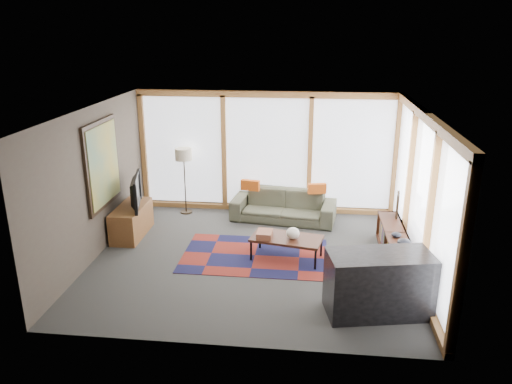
# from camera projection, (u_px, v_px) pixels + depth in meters

# --- Properties ---
(ground) EXTENTS (5.50, 5.50, 0.00)m
(ground) POSITION_uv_depth(u_px,v_px,m) (253.00, 259.00, 8.70)
(ground) COLOR #2D2C2A
(ground) RESTS_ON ground
(room_envelope) EXTENTS (5.52, 5.02, 2.62)m
(room_envelope) POSITION_uv_depth(u_px,v_px,m) (285.00, 166.00, 8.69)
(room_envelope) COLOR #40352E
(room_envelope) RESTS_ON ground
(rug) EXTENTS (2.54, 1.64, 0.01)m
(rug) POSITION_uv_depth(u_px,v_px,m) (255.00, 255.00, 8.82)
(rug) COLOR maroon
(rug) RESTS_ON ground
(sofa) EXTENTS (2.22, 1.11, 0.62)m
(sofa) POSITION_uv_depth(u_px,v_px,m) (283.00, 206.00, 10.35)
(sofa) COLOR #393B2D
(sofa) RESTS_ON ground
(pillow_left) EXTENTS (0.40, 0.18, 0.21)m
(pillow_left) POSITION_uv_depth(u_px,v_px,m) (250.00, 185.00, 10.31)
(pillow_left) COLOR #B44A13
(pillow_left) RESTS_ON sofa
(pillow_right) EXTENTS (0.39, 0.19, 0.20)m
(pillow_right) POSITION_uv_depth(u_px,v_px,m) (317.00, 188.00, 10.12)
(pillow_right) COLOR #B44A13
(pillow_right) RESTS_ON sofa
(floor_lamp) EXTENTS (0.36, 0.36, 1.43)m
(floor_lamp) POSITION_uv_depth(u_px,v_px,m) (185.00, 181.00, 10.62)
(floor_lamp) COLOR #2E2316
(floor_lamp) RESTS_ON ground
(coffee_table) EXTENTS (1.30, 0.83, 0.40)m
(coffee_table) POSITION_uv_depth(u_px,v_px,m) (286.00, 248.00, 8.66)
(coffee_table) COLOR black
(coffee_table) RESTS_ON ground
(book_stack) EXTENTS (0.27, 0.33, 0.11)m
(book_stack) POSITION_uv_depth(u_px,v_px,m) (265.00, 234.00, 8.59)
(book_stack) COLOR brown
(book_stack) RESTS_ON coffee_table
(vase) EXTENTS (0.24, 0.24, 0.20)m
(vase) POSITION_uv_depth(u_px,v_px,m) (293.00, 233.00, 8.51)
(vase) COLOR silver
(vase) RESTS_ON coffee_table
(bookshelf) EXTENTS (0.37, 2.06, 0.51)m
(bookshelf) POSITION_uv_depth(u_px,v_px,m) (395.00, 246.00, 8.60)
(bookshelf) COLOR black
(bookshelf) RESTS_ON ground
(bowl_a) EXTENTS (0.26, 0.26, 0.11)m
(bowl_a) POSITION_uv_depth(u_px,v_px,m) (404.00, 242.00, 7.99)
(bowl_a) COLOR black
(bowl_a) RESTS_ON bookshelf
(bowl_b) EXTENTS (0.17, 0.17, 0.08)m
(bowl_b) POSITION_uv_depth(u_px,v_px,m) (396.00, 235.00, 8.31)
(bowl_b) COLOR black
(bowl_b) RESTS_ON bookshelf
(shelf_picture) EXTENTS (0.10, 0.34, 0.44)m
(shelf_picture) POSITION_uv_depth(u_px,v_px,m) (397.00, 205.00, 9.18)
(shelf_picture) COLOR black
(shelf_picture) RESTS_ON bookshelf
(tv_console) EXTENTS (0.49, 1.18, 0.59)m
(tv_console) POSITION_uv_depth(u_px,v_px,m) (132.00, 221.00, 9.60)
(tv_console) COLOR brown
(tv_console) RESTS_ON ground
(television) EXTENTS (0.40, 1.04, 0.60)m
(television) POSITION_uv_depth(u_px,v_px,m) (132.00, 192.00, 9.42)
(television) COLOR black
(television) RESTS_ON tv_console
(bar_counter) EXTENTS (1.53, 0.93, 0.91)m
(bar_counter) POSITION_uv_depth(u_px,v_px,m) (379.00, 284.00, 6.95)
(bar_counter) COLOR black
(bar_counter) RESTS_ON ground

